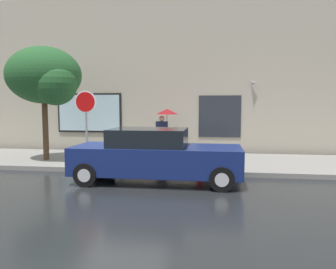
{
  "coord_description": "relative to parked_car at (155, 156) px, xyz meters",
  "views": [
    {
      "loc": [
        2.6,
        -8.85,
        2.16
      ],
      "look_at": [
        1.08,
        1.8,
        1.2
      ],
      "focal_mm": 34.56,
      "sensor_mm": 36.0,
      "label": 1
    }
  ],
  "objects": [
    {
      "name": "street_tree",
      "position": [
        -4.42,
        2.2,
        2.44
      ],
      "size": [
        2.76,
        2.35,
        4.16
      ],
      "color": "#4C3823",
      "rests_on": "sidewalk"
    },
    {
      "name": "sidewalk",
      "position": [
        -0.97,
        2.95,
        -0.67
      ],
      "size": [
        20.0,
        4.0,
        0.15
      ],
      "primitive_type": "cube",
      "color": "gray",
      "rests_on": "ground"
    },
    {
      "name": "ground_plane",
      "position": [
        -0.97,
        -0.05,
        -0.74
      ],
      "size": [
        60.0,
        60.0,
        0.0
      ],
      "primitive_type": "plane",
      "color": "black"
    },
    {
      "name": "parked_car",
      "position": [
        0.0,
        0.0,
        0.0
      ],
      "size": [
        4.7,
        1.81,
        1.52
      ],
      "color": "navy",
      "rests_on": "ground"
    },
    {
      "name": "building_facade",
      "position": [
        -0.98,
        5.45,
        2.74
      ],
      "size": [
        20.0,
        0.67,
        7.0
      ],
      "color": "#B2A893",
      "rests_on": "ground"
    },
    {
      "name": "stop_sign",
      "position": [
        -2.67,
        1.55,
        1.18
      ],
      "size": [
        0.76,
        0.1,
        2.52
      ],
      "color": "gray",
      "rests_on": "sidewalk"
    },
    {
      "name": "pedestrian_with_umbrella",
      "position": [
        -0.32,
        3.99,
        0.88
      ],
      "size": [
        0.93,
        0.93,
        1.89
      ],
      "color": "black",
      "rests_on": "sidewalk"
    },
    {
      "name": "fire_hydrant",
      "position": [
        1.2,
        1.49,
        -0.24
      ],
      "size": [
        0.3,
        0.44,
        0.72
      ],
      "color": "red",
      "rests_on": "sidewalk"
    }
  ]
}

